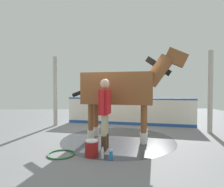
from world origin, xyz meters
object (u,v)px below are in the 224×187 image
object	(u,v)px
bottle_shampoo	(102,153)
hose_coil	(61,154)
bottle_spray	(111,155)
wash_bucket	(92,148)
horse	(122,89)
handler	(105,108)

from	to	relation	value
bottle_shampoo	hose_coil	xyz separation A→B (m)	(0.27, 0.95, -0.10)
bottle_spray	hose_coil	world-z (taller)	bottle_spray
wash_bucket	bottle_spray	xyz separation A→B (m)	(-0.25, -0.43, -0.07)
wash_bucket	hose_coil	distance (m)	0.74
horse	hose_coil	xyz separation A→B (m)	(-1.21, 1.53, -1.49)
horse	bottle_spray	bearing A→B (deg)	-88.58
horse	bottle_shampoo	distance (m)	2.11
handler	wash_bucket	distance (m)	1.05
handler	bottle_spray	distance (m)	1.22
hose_coil	wash_bucket	bearing A→B (deg)	-98.83
horse	hose_coil	distance (m)	2.46
horse	hose_coil	world-z (taller)	horse
horse	handler	size ratio (longest dim) A/B	1.89
wash_bucket	bottle_spray	world-z (taller)	wash_bucket
bottle_shampoo	bottle_spray	size ratio (longest dim) A/B	1.05
handler	bottle_spray	bearing A→B (deg)	112.21
horse	handler	bearing A→B (deg)	-107.94
wash_bucket	bottle_spray	bearing A→B (deg)	-120.02
horse	wash_bucket	size ratio (longest dim) A/B	9.11
horse	handler	xyz separation A→B (m)	(-0.79, 0.52, -0.47)
handler	bottle_shampoo	bearing A→B (deg)	98.07
horse	bottle_shampoo	xyz separation A→B (m)	(-1.48, 0.58, -1.39)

